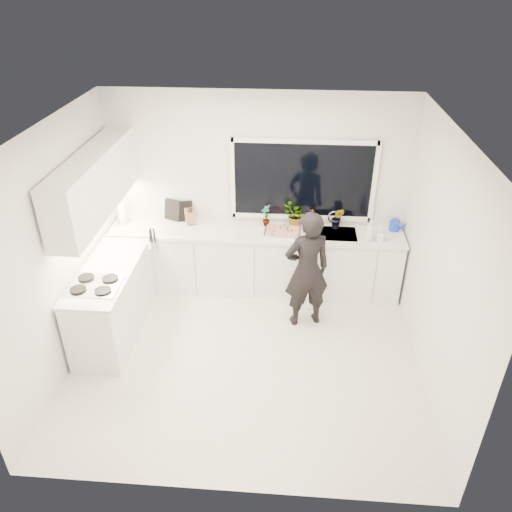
{
  "coord_description": "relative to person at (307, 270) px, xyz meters",
  "views": [
    {
      "loc": [
        0.46,
        -4.45,
        4.05
      ],
      "look_at": [
        0.09,
        0.4,
        1.15
      ],
      "focal_mm": 35.0,
      "sensor_mm": 36.0,
      "label": 1
    }
  ],
  "objects": [
    {
      "name": "picture_frame_small",
      "position": [
        -1.86,
        0.97,
        0.28
      ],
      "size": [
        0.24,
        0.12,
        0.3
      ],
      "primitive_type": "cube",
      "rotation": [
        0.0,
        0.0,
        -0.43
      ],
      "color": "black",
      "rests_on": "countertop_back"
    },
    {
      "name": "sink",
      "position": [
        0.37,
        0.73,
        0.08
      ],
      "size": [
        0.58,
        0.42,
        0.14
      ],
      "primitive_type": "cube",
      "color": "silver",
      "rests_on": "countertop_back"
    },
    {
      "name": "window",
      "position": [
        -0.08,
        1.0,
        0.76
      ],
      "size": [
        1.8,
        0.02,
        1.0
      ],
      "primitive_type": "cube",
      "color": "black",
      "rests_on": "wall_back"
    },
    {
      "name": "person",
      "position": [
        0.0,
        0.0,
        0.0
      ],
      "size": [
        0.66,
        0.53,
        1.57
      ],
      "primitive_type": "imported",
      "rotation": [
        0.0,
        0.0,
        3.45
      ],
      "color": "black",
      "rests_on": "floor"
    },
    {
      "name": "upper_cabinets",
      "position": [
        -2.47,
        -0.02,
        1.06
      ],
      "size": [
        0.34,
        2.1,
        0.7
      ],
      "primitive_type": "cube",
      "color": "white",
      "rests_on": "wall_left"
    },
    {
      "name": "countertop_back",
      "position": [
        -0.68,
        0.72,
        0.11
      ],
      "size": [
        3.94,
        0.62,
        0.04
      ],
      "primitive_type": "cube",
      "color": "silver",
      "rests_on": "base_cabinets_back"
    },
    {
      "name": "countertop_left",
      "position": [
        -2.35,
        -0.37,
        0.11
      ],
      "size": [
        0.62,
        1.6,
        0.04
      ],
      "primitive_type": "cube",
      "color": "silver",
      "rests_on": "base_cabinets_left"
    },
    {
      "name": "wall_back",
      "position": [
        -0.68,
        1.04,
        0.56
      ],
      "size": [
        4.0,
        0.02,
        2.7
      ],
      "primitive_type": "cube",
      "color": "white",
      "rests_on": "ground"
    },
    {
      "name": "knife_block",
      "position": [
        -1.59,
        0.87,
        0.24
      ],
      "size": [
        0.16,
        0.14,
        0.22
      ],
      "primitive_type": "cube",
      "rotation": [
        0.0,
        0.0,
        0.37
      ],
      "color": "olive",
      "rests_on": "countertop_back"
    },
    {
      "name": "base_cabinets_back",
      "position": [
        -0.68,
        0.73,
        -0.35
      ],
      "size": [
        3.92,
        0.58,
        0.88
      ],
      "primitive_type": "cube",
      "color": "white",
      "rests_on": "floor"
    },
    {
      "name": "pizza_tray",
      "position": [
        -0.33,
        0.7,
        0.15
      ],
      "size": [
        0.49,
        0.38,
        0.03
      ],
      "primitive_type": "cube",
      "rotation": [
        0.0,
        0.0,
        -0.06
      ],
      "color": "silver",
      "rests_on": "countertop_back"
    },
    {
      "name": "wall_left",
      "position": [
        -2.69,
        -0.72,
        0.56
      ],
      "size": [
        0.02,
        3.5,
        2.7
      ],
      "primitive_type": "cube",
      "color": "white",
      "rests_on": "ground"
    },
    {
      "name": "ceiling",
      "position": [
        -0.68,
        -0.72,
        1.92
      ],
      "size": [
        4.0,
        3.5,
        0.02
      ],
      "primitive_type": "cube",
      "color": "white",
      "rests_on": "wall_back"
    },
    {
      "name": "watering_can",
      "position": [
        1.17,
        0.89,
        0.2
      ],
      "size": [
        0.18,
        0.18,
        0.13
      ],
      "primitive_type": "cylinder",
      "rotation": [
        0.0,
        0.0,
        -0.32
      ],
      "color": "blue",
      "rests_on": "countertop_back"
    },
    {
      "name": "faucet",
      "position": [
        0.37,
        0.93,
        0.24
      ],
      "size": [
        0.03,
        0.03,
        0.22
      ],
      "primitive_type": "cylinder",
      "color": "silver",
      "rests_on": "countertop_back"
    },
    {
      "name": "floor",
      "position": [
        -0.68,
        -0.72,
        -0.8
      ],
      "size": [
        4.0,
        3.5,
        0.02
      ],
      "primitive_type": "cube",
      "color": "beige",
      "rests_on": "ground"
    },
    {
      "name": "paper_towel_roll",
      "position": [
        -2.53,
        0.83,
        0.26
      ],
      "size": [
        0.14,
        0.14,
        0.26
      ],
      "primitive_type": "cylinder",
      "rotation": [
        0.0,
        0.0,
        0.36
      ],
      "color": "white",
      "rests_on": "countertop_back"
    },
    {
      "name": "utensil_crock",
      "position": [
        -1.9,
        0.08,
        0.21
      ],
      "size": [
        0.17,
        0.17,
        0.16
      ],
      "primitive_type": "cylinder",
      "rotation": [
        0.0,
        0.0,
        -0.42
      ],
      "color": "#ABABB0",
      "rests_on": "countertop_left"
    },
    {
      "name": "base_cabinets_left",
      "position": [
        -2.35,
        -0.37,
        -0.35
      ],
      "size": [
        0.58,
        1.6,
        0.88
      ],
      "primitive_type": "cube",
      "color": "white",
      "rests_on": "floor"
    },
    {
      "name": "picture_frame_large",
      "position": [
        -1.69,
        0.97,
        0.27
      ],
      "size": [
        0.22,
        0.08,
        0.28
      ],
      "primitive_type": "cube",
      "rotation": [
        0.0,
        0.0,
        0.28
      ],
      "color": "black",
      "rests_on": "countertop_back"
    },
    {
      "name": "herb_plants",
      "position": [
        -0.09,
        0.89,
        0.29
      ],
      "size": [
        1.14,
        0.4,
        0.33
      ],
      "color": "#26662D",
      "rests_on": "countertop_back"
    },
    {
      "name": "wall_right",
      "position": [
        1.33,
        -0.72,
        0.56
      ],
      "size": [
        0.02,
        3.5,
        2.7
      ],
      "primitive_type": "cube",
      "color": "white",
      "rests_on": "ground"
    },
    {
      "name": "soap_bottles",
      "position": [
        0.83,
        0.58,
        0.26
      ],
      "size": [
        0.27,
        0.15,
        0.28
      ],
      "color": "#D8BF66",
      "rests_on": "countertop_back"
    },
    {
      "name": "pizza",
      "position": [
        -0.33,
        0.7,
        0.17
      ],
      "size": [
        0.45,
        0.33,
        0.01
      ],
      "primitive_type": "cube",
      "rotation": [
        0.0,
        0.0,
        -0.06
      ],
      "color": "#A91619",
      "rests_on": "pizza_tray"
    },
    {
      "name": "stovetop",
      "position": [
        -2.37,
        -0.72,
        0.15
      ],
      "size": [
        0.56,
        0.48,
        0.03
      ],
      "primitive_type": "cube",
      "color": "black",
      "rests_on": "countertop_left"
    }
  ]
}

